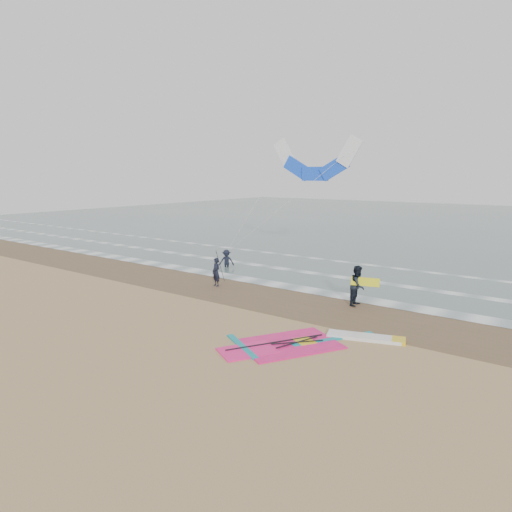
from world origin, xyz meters
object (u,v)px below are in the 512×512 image
Objects in this scene: surf_kite at (315,163)px; person_standing at (216,272)px; windsurf_rig at (310,343)px; person_walking at (358,286)px; person_wading at (226,256)px.

person_standing is at bearing -95.87° from surf_kite.
person_walking is at bearing 96.96° from windsurf_rig.
person_walking is at bearing -49.35° from surf_kite.
surf_kite is (3.72, 4.88, 6.01)m from person_wading.
person_standing is 10.91m from surf_kite.
person_standing is at bearing -87.96° from person_wading.
windsurf_rig is 0.77× the size of surf_kite.
person_walking is 1.23× the size of person_wading.
person_walking is (7.76, 1.12, 0.16)m from person_standing.
surf_kite reaches higher than person_standing.
person_wading is (-2.79, 4.19, -0.02)m from person_standing.
windsurf_rig is 3.08× the size of person_walking.
person_wading is 8.59m from surf_kite.
windsurf_rig is 3.70× the size of person_standing.
surf_kite is (0.93, 9.07, 5.99)m from person_standing.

